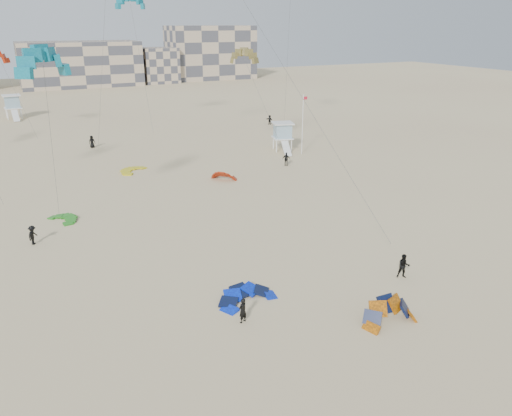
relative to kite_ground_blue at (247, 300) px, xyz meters
name	(u,v)px	position (x,y,z in m)	size (l,w,h in m)	color
ground	(238,339)	(-2.27, -3.62, 0.00)	(320.00, 320.00, 0.00)	#D0BF8B
kite_ground_blue	(247,300)	(0.00, 0.00, 0.00)	(3.83, 3.89, 1.14)	#0037F5
kite_ground_orange	(389,322)	(6.61, -6.13, 0.00)	(3.62, 2.57, 2.52)	orange
kite_ground_green	(64,220)	(-9.11, 20.08, 0.00)	(2.84, 3.00, 0.55)	green
kite_ground_red_far	(224,179)	(8.97, 25.28, 0.00)	(2.87, 2.53, 1.67)	#AD3511
kite_ground_yellow	(133,171)	(0.28, 33.27, 0.00)	(3.43, 3.61, 0.41)	yellow
kitesurfer_main	(243,310)	(-1.30, -2.18, 0.81)	(0.59, 0.39, 1.61)	black
kitesurfer_b	(404,266)	(11.24, -2.09, 0.89)	(0.87, 0.67, 1.78)	black
kitesurfer_c	(33,235)	(-11.88, 15.58, 0.81)	(1.04, 0.60, 1.62)	black
kitesurfer_d	(286,159)	(18.29, 27.19, 0.85)	(1.00, 0.42, 1.71)	black
kitesurfer_e	(92,142)	(-2.09, 47.96, 0.88)	(0.86, 0.56, 1.76)	black
kitesurfer_f	(270,120)	(28.96, 52.15, 0.82)	(1.53, 0.49, 1.64)	black
kite_fly_teal_a	(43,65)	(-9.07, 18.10, 13.87)	(6.20, 6.18, 14.35)	teal
kite_fly_olive	(244,57)	(15.37, 33.43, 12.85)	(4.96, 12.17, 13.14)	olive
kite_fly_teal_b	(130,3)	(6.80, 55.55, 19.71)	(4.72, 8.60, 19.93)	teal
lifeguard_tower_near	(283,137)	(21.78, 34.49, 1.95)	(3.46, 5.76, 3.94)	white
lifeguard_tower_far	(13,107)	(-11.40, 78.42, 2.16)	(3.28, 6.06, 4.37)	white
flagpole	(303,123)	(23.13, 31.47, 4.24)	(0.66, 0.10, 8.07)	white
condo_mid	(80,64)	(7.73, 126.38, 6.00)	(32.00, 16.00, 12.00)	tan
condo_east	(210,52)	(47.73, 128.38, 8.00)	(26.00, 14.00, 16.00)	tan
condo_fill_right	(159,65)	(29.73, 124.38, 5.00)	(10.00, 10.00, 10.00)	tan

